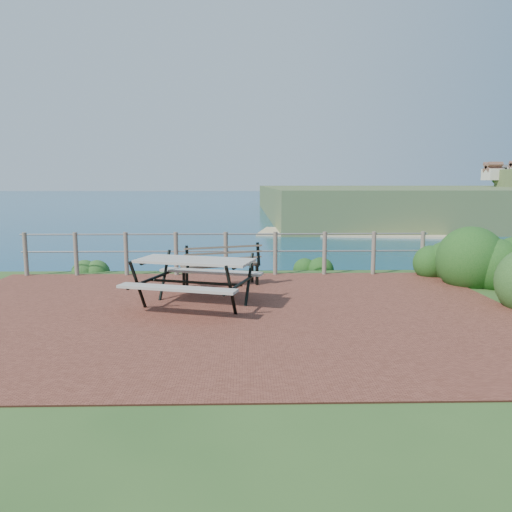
{
  "coord_description": "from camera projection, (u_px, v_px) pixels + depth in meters",
  "views": [
    {
      "loc": [
        0.43,
        -8.11,
        2.16
      ],
      "look_at": [
        0.65,
        1.38,
        0.75
      ],
      "focal_mm": 35.0,
      "sensor_mm": 36.0,
      "label": 1
    }
  ],
  "objects": [
    {
      "name": "shrub_right_front",
      "position": [
        499.0,
        288.0,
        10.27
      ],
      "size": [
        1.58,
        1.58,
        2.24
      ],
      "primitive_type": "ellipsoid",
      "color": "#154314",
      "rests_on": "ground"
    },
    {
      "name": "ground",
      "position": [
        219.0,
        313.0,
        8.32
      ],
      "size": [
        10.0,
        7.0,
        0.12
      ],
      "primitive_type": "cube",
      "color": "brown",
      "rests_on": "ground"
    },
    {
      "name": "shrub_lip_east",
      "position": [
        313.0,
        268.0,
        12.63
      ],
      "size": [
        0.72,
        0.72,
        0.44
      ],
      "primitive_type": "ellipsoid",
      "color": "#154314",
      "rests_on": "ground"
    },
    {
      "name": "ocean",
      "position": [
        243.0,
        187.0,
        206.1
      ],
      "size": [
        1200.0,
        1200.0,
        0.0
      ],
      "primitive_type": "plane",
      "color": "navy",
      "rests_on": "ground"
    },
    {
      "name": "shrub_lip_west",
      "position": [
        92.0,
        271.0,
        12.23
      ],
      "size": [
        0.71,
        0.71,
        0.42
      ],
      "primitive_type": "ellipsoid",
      "color": "#244A1B",
      "rests_on": "ground"
    },
    {
      "name": "shrub_right_edge",
      "position": [
        438.0,
        275.0,
        11.7
      ],
      "size": [
        1.0,
        1.0,
        1.43
      ],
      "primitive_type": "ellipsoid",
      "color": "#154314",
      "rests_on": "ground"
    },
    {
      "name": "park_bench",
      "position": [
        221.0,
        259.0,
        10.26
      ],
      "size": [
        1.66,
        0.9,
        0.91
      ],
      "rotation": [
        0.0,
        0.0,
        0.33
      ],
      "color": "brown",
      "rests_on": "ground"
    },
    {
      "name": "safety_railing",
      "position": [
        226.0,
        251.0,
        11.55
      ],
      "size": [
        9.4,
        0.1,
        1.0
      ],
      "color": "#6B5B4C",
      "rests_on": "ground"
    },
    {
      "name": "picnic_table",
      "position": [
        195.0,
        278.0,
        8.57
      ],
      "size": [
        2.12,
        1.65,
        0.83
      ],
      "rotation": [
        0.0,
        0.0,
        -0.3
      ],
      "color": "#9D978D",
      "rests_on": "ground"
    }
  ]
}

